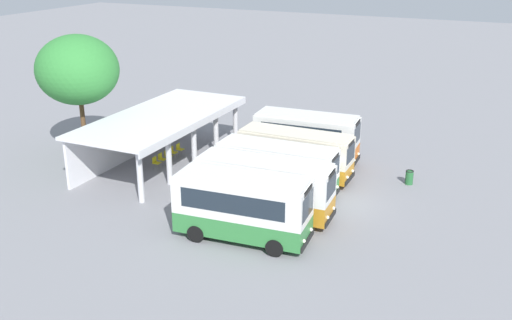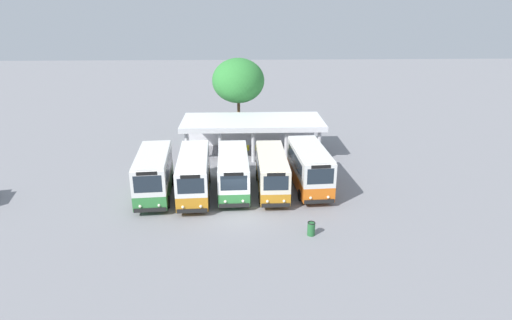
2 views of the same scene
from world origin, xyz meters
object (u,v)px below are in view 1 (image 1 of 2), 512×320
object	(u,v)px
city_bus_second_in_row	(264,186)
city_bus_middle_cream	(277,168)
city_bus_fifth_blue	(307,136)
waiting_chair_middle_seat	(168,155)
waiting_chair_end_by_column	(156,162)
waiting_chair_fourth_seat	(173,151)
waiting_chair_second_from_end	(161,158)
waiting_chair_fifth_seat	(179,148)
city_bus_fourth_amber	(296,153)
litter_bin_apron	(409,177)
city_bus_nearest_orange	(243,205)

from	to	relation	value
city_bus_second_in_row	city_bus_middle_cream	distance (m)	3.00
city_bus_fifth_blue	waiting_chair_middle_seat	bearing A→B (deg)	114.92
city_bus_fifth_blue	waiting_chair_middle_seat	distance (m)	9.56
city_bus_second_in_row	city_bus_middle_cream	size ratio (longest dim) A/B	1.06
city_bus_fifth_blue	waiting_chair_end_by_column	size ratio (longest dim) A/B	8.28
city_bus_middle_cream	waiting_chair_fourth_seat	distance (m)	9.45
waiting_chair_second_from_end	waiting_chair_fifth_seat	bearing A→B (deg)	-0.76
city_bus_fourth_amber	city_bus_middle_cream	bearing A→B (deg)	179.27
litter_bin_apron	waiting_chair_end_by_column	bearing A→B (deg)	106.01
city_bus_second_in_row	waiting_chair_end_by_column	xyz separation A→B (m)	(3.39, 9.41, -1.27)
city_bus_nearest_orange	waiting_chair_fourth_seat	bearing A→B (deg)	48.33
city_bus_fourth_amber	waiting_chair_end_by_column	distance (m)	9.35
waiting_chair_middle_seat	waiting_chair_fifth_seat	world-z (taller)	same
city_bus_nearest_orange	waiting_chair_second_from_end	size ratio (longest dim) A/B	8.13
city_bus_fourth_amber	litter_bin_apron	bearing A→B (deg)	-73.69
city_bus_middle_cream	waiting_chair_second_from_end	world-z (taller)	city_bus_middle_cream
waiting_chair_fourth_seat	waiting_chair_second_from_end	bearing A→B (deg)	-178.13
city_bus_middle_cream	city_bus_fifth_blue	distance (m)	5.92
city_bus_nearest_orange	waiting_chair_end_by_column	size ratio (longest dim) A/B	8.13
waiting_chair_middle_seat	waiting_chair_fourth_seat	bearing A→B (deg)	6.02
waiting_chair_middle_seat	city_bus_fourth_amber	bearing A→B (deg)	-83.42
city_bus_fifth_blue	city_bus_second_in_row	bearing A→B (deg)	-174.59
litter_bin_apron	waiting_chair_fifth_seat	bearing A→B (deg)	95.60
city_bus_nearest_orange	waiting_chair_second_from_end	world-z (taller)	city_bus_nearest_orange
waiting_chair_middle_seat	waiting_chair_fifth_seat	distance (m)	1.49
waiting_chair_fourth_seat	city_bus_second_in_row	bearing A→B (deg)	-120.61
city_bus_fifth_blue	litter_bin_apron	distance (m)	7.40
city_bus_nearest_orange	waiting_chair_end_by_column	distance (m)	11.54
waiting_chair_middle_seat	city_bus_second_in_row	bearing A→B (deg)	-117.37
waiting_chair_middle_seat	litter_bin_apron	xyz separation A→B (m)	(3.04, -15.79, -0.07)
city_bus_fifth_blue	city_bus_nearest_orange	bearing A→B (deg)	-175.28
city_bus_nearest_orange	waiting_chair_fifth_seat	xyz separation A→B (m)	(9.33, 9.56, -1.35)
city_bus_second_in_row	waiting_chair_end_by_column	world-z (taller)	city_bus_second_in_row
waiting_chair_end_by_column	litter_bin_apron	size ratio (longest dim) A/B	0.96
waiting_chair_fifth_seat	city_bus_fourth_amber	bearing A→B (deg)	-92.92
city_bus_middle_cream	city_bus_fourth_amber	world-z (taller)	city_bus_middle_cream
waiting_chair_fourth_seat	litter_bin_apron	size ratio (longest dim) A/B	0.96
city_bus_middle_cream	waiting_chair_second_from_end	xyz separation A→B (m)	(1.18, 8.94, -1.20)
waiting_chair_end_by_column	litter_bin_apron	distance (m)	16.41
waiting_chair_second_from_end	litter_bin_apron	bearing A→B (deg)	-76.56
city_bus_fourth_amber	city_bus_fifth_blue	xyz separation A→B (m)	(2.96, 0.36, 0.16)
litter_bin_apron	waiting_chair_middle_seat	bearing A→B (deg)	100.88
city_bus_second_in_row	litter_bin_apron	world-z (taller)	city_bus_second_in_row
city_bus_second_in_row	waiting_chair_fourth_seat	bearing A→B (deg)	59.39
city_bus_nearest_orange	litter_bin_apron	bearing A→B (deg)	-29.81
city_bus_fifth_blue	waiting_chair_end_by_column	distance (m)	10.26
waiting_chair_end_by_column	waiting_chair_second_from_end	size ratio (longest dim) A/B	1.00
city_bus_fifth_blue	waiting_chair_fifth_seat	xyz separation A→B (m)	(-2.50, 8.59, -1.34)
city_bus_fourth_amber	waiting_chair_fifth_seat	world-z (taller)	city_bus_fourth_amber
litter_bin_apron	city_bus_fourth_amber	bearing A→B (deg)	106.31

